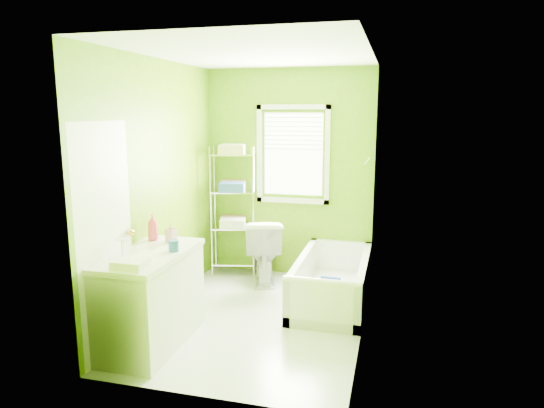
% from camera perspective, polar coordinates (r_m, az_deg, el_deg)
% --- Properties ---
extents(ground, '(2.90, 2.90, 0.00)m').
position_cam_1_polar(ground, '(5.10, -1.66, -13.20)').
color(ground, silver).
rests_on(ground, ground).
extents(room_envelope, '(2.14, 2.94, 2.62)m').
position_cam_1_polar(room_envelope, '(4.68, -1.77, 4.35)').
color(room_envelope, '#5A8B06').
rests_on(room_envelope, ground).
extents(window, '(0.92, 0.05, 1.22)m').
position_cam_1_polar(window, '(6.04, 2.49, 6.44)').
color(window, white).
rests_on(window, ground).
extents(door, '(0.09, 0.80, 2.00)m').
position_cam_1_polar(door, '(4.32, -18.92, -4.17)').
color(door, white).
rests_on(door, ground).
extents(right_wall_decor, '(0.04, 1.48, 1.17)m').
position_cam_1_polar(right_wall_decor, '(4.52, 10.88, 1.02)').
color(right_wall_decor, '#3C0619').
rests_on(right_wall_decor, ground).
extents(bathtub, '(0.76, 1.62, 0.52)m').
position_cam_1_polar(bathtub, '(5.47, 7.05, -9.67)').
color(bathtub, white).
rests_on(bathtub, ground).
extents(toilet, '(0.65, 0.88, 0.80)m').
position_cam_1_polar(toilet, '(6.00, -1.00, -5.38)').
color(toilet, white).
rests_on(toilet, ground).
extents(vanity, '(0.59, 1.14, 1.12)m').
position_cam_1_polar(vanity, '(4.53, -14.09, -10.43)').
color(vanity, silver).
rests_on(vanity, ground).
extents(wire_shelf_unit, '(0.62, 0.50, 1.67)m').
position_cam_1_polar(wire_shelf_unit, '(6.16, -4.44, 0.96)').
color(wire_shelf_unit, silver).
rests_on(wire_shelf_unit, ground).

